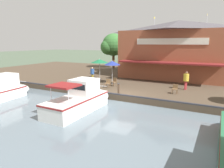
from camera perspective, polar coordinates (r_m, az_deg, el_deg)
name	(u,v)px	position (r m, az deg, el deg)	size (l,w,h in m)	color
ground_plane	(119,102)	(17.51, 2.05, -5.13)	(220.00, 220.00, 0.00)	#4C5B47
quay_deck	(154,79)	(27.52, 12.03, 1.42)	(22.00, 56.00, 0.60)	#4C3D2D
quay_edge_fender	(120,94)	(17.42, 2.20, -3.00)	(0.20, 50.40, 0.10)	#2D2D33
waterfront_restaurant	(177,48)	(28.66, 18.20, 9.65)	(11.70, 13.83, 8.02)	brown
patio_umbrella_mid_patio_left	(100,61)	(24.63, -3.58, 6.59)	(2.08, 2.08, 2.56)	#B7B7B7
patio_umbrella_by_entrance	(112,63)	(22.12, 0.06, 6.03)	(1.76, 1.76, 2.56)	#B7B7B7
cafe_chair_far_corner_seat	(114,81)	(21.00, 0.60, 0.72)	(0.54, 0.54, 0.85)	brown
cafe_chair_under_first_umbrella	(175,88)	(18.64, 17.55, -1.22)	(0.45, 0.45, 0.85)	brown
cafe_chair_beside_entrance	(108,83)	(20.31, -1.19, 0.35)	(0.52, 0.52, 0.85)	brown
person_at_quay_edge	(186,78)	(20.47, 20.42, 1.55)	(0.50, 0.50, 1.78)	#B23338
person_mid_patio	(92,72)	(24.09, -5.64, 3.37)	(0.46, 0.46, 1.63)	gold
motorboat_nearest_quay	(82,99)	(15.38, -8.54, -4.22)	(6.41, 2.21, 2.29)	white
motorboat_fourth_along	(0,91)	(20.37, -29.39, -1.67)	(6.52, 2.54, 2.24)	white
mooring_post	(119,89)	(17.63, 1.90, -1.36)	(0.22, 0.22, 0.95)	#473323
tree_downstream_bank	(112,45)	(36.23, 0.05, 10.97)	(4.18, 3.98, 6.16)	brown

